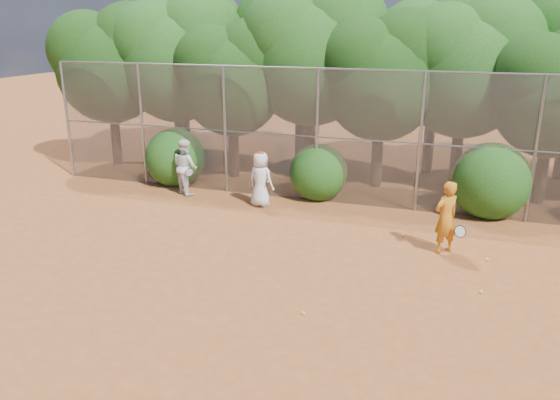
% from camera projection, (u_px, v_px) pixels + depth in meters
% --- Properties ---
extents(ground, '(80.00, 80.00, 0.00)m').
position_uv_depth(ground, '(288.00, 291.00, 11.22)').
color(ground, brown).
rests_on(ground, ground).
extents(fence_back, '(20.05, 0.09, 4.03)m').
position_uv_depth(fence_back, '(346.00, 137.00, 16.02)').
color(fence_back, gray).
rests_on(fence_back, ground).
extents(tree_0, '(4.38, 3.81, 6.00)m').
position_uv_depth(tree_0, '(110.00, 60.00, 20.08)').
color(tree_0, black).
rests_on(tree_0, ground).
extents(tree_1, '(4.64, 4.03, 6.35)m').
position_uv_depth(tree_1, '(177.00, 54.00, 19.70)').
color(tree_1, black).
rests_on(tree_1, ground).
extents(tree_2, '(3.99, 3.47, 5.47)m').
position_uv_depth(tree_2, '(234.00, 74.00, 18.50)').
color(tree_2, black).
rests_on(tree_2, ground).
extents(tree_3, '(4.89, 4.26, 6.70)m').
position_uv_depth(tree_3, '(313.00, 49.00, 18.40)').
color(tree_3, black).
rests_on(tree_3, ground).
extents(tree_4, '(4.19, 3.64, 5.73)m').
position_uv_depth(tree_4, '(384.00, 72.00, 17.30)').
color(tree_4, black).
rests_on(tree_4, ground).
extents(tree_5, '(4.51, 3.92, 6.17)m').
position_uv_depth(tree_5, '(468.00, 63.00, 17.18)').
color(tree_5, black).
rests_on(tree_5, ground).
extents(tree_6, '(3.86, 3.36, 5.29)m').
position_uv_depth(tree_6, '(556.00, 88.00, 15.70)').
color(tree_6, black).
rests_on(tree_6, ground).
extents(tree_9, '(4.83, 4.20, 6.62)m').
position_uv_depth(tree_9, '(183.00, 46.00, 22.02)').
color(tree_9, black).
rests_on(tree_9, ground).
extents(tree_10, '(5.15, 4.48, 7.06)m').
position_uv_depth(tree_10, '(303.00, 40.00, 20.61)').
color(tree_10, black).
rests_on(tree_10, ground).
extents(tree_11, '(4.64, 4.03, 6.35)m').
position_uv_depth(tree_11, '(438.00, 55.00, 18.89)').
color(tree_11, black).
rests_on(tree_11, ground).
extents(bush_0, '(2.00, 2.00, 2.00)m').
position_uv_depth(bush_0, '(175.00, 155.00, 18.39)').
color(bush_0, '#184611').
rests_on(bush_0, ground).
extents(bush_1, '(1.80, 1.80, 1.80)m').
position_uv_depth(bush_1, '(319.00, 170.00, 16.91)').
color(bush_1, '#184611').
rests_on(bush_1, ground).
extents(bush_2, '(2.20, 2.20, 2.20)m').
position_uv_depth(bush_2, '(491.00, 178.00, 15.35)').
color(bush_2, '#184611').
rests_on(bush_2, ground).
extents(player_yellow, '(0.90, 0.75, 1.78)m').
position_uv_depth(player_yellow, '(446.00, 218.00, 12.85)').
color(player_yellow, '#C77717').
rests_on(player_yellow, ground).
extents(player_teen, '(0.91, 0.70, 1.68)m').
position_uv_depth(player_teen, '(261.00, 179.00, 16.17)').
color(player_teen, white).
rests_on(player_teen, ground).
extents(player_white, '(1.09, 1.04, 1.78)m').
position_uv_depth(player_white, '(185.00, 167.00, 17.36)').
color(player_white, white).
rests_on(player_white, ground).
extents(ball_0, '(0.07, 0.07, 0.07)m').
position_uv_depth(ball_0, '(481.00, 292.00, 11.13)').
color(ball_0, yellow).
rests_on(ball_0, ground).
extents(ball_1, '(0.07, 0.07, 0.07)m').
position_uv_depth(ball_1, '(402.00, 235.00, 14.05)').
color(ball_1, yellow).
rests_on(ball_1, ground).
extents(ball_2, '(0.07, 0.07, 0.07)m').
position_uv_depth(ball_2, '(303.00, 313.00, 10.32)').
color(ball_2, yellow).
rests_on(ball_2, ground).
extents(ball_4, '(0.07, 0.07, 0.07)m').
position_uv_depth(ball_4, '(487.00, 259.00, 12.64)').
color(ball_4, yellow).
rests_on(ball_4, ground).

